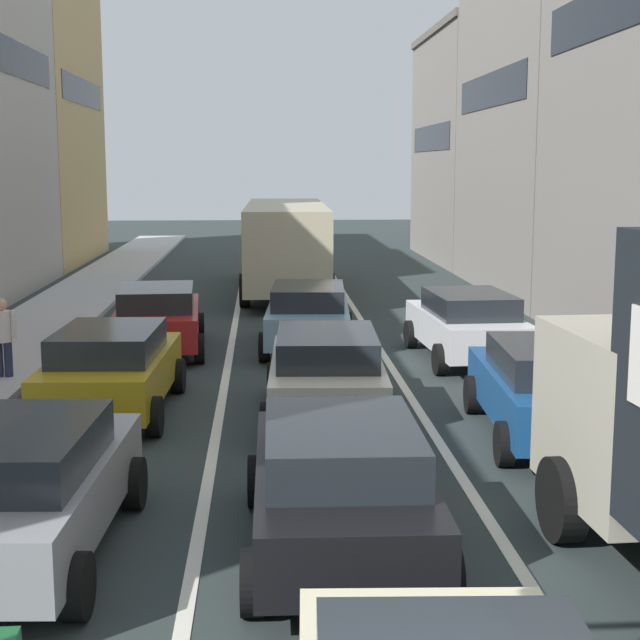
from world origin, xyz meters
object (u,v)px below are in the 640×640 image
(sedan_right_lane_behind_truck, at_px, (548,387))
(pedestrian_near_kerb, at_px, (2,335))
(wagon_right_lane_far, at_px, (467,324))
(coupe_centre_lane_fourth, at_px, (308,315))
(sedan_left_lane_third, at_px, (111,368))
(sedan_centre_lane_second, at_px, (340,482))
(hatchback_centre_lane_third, at_px, (326,372))
(bus_mid_queue_primary, at_px, (286,239))
(wagon_left_lane_second, at_px, (20,487))
(sedan_left_lane_fourth, at_px, (158,317))

(sedan_right_lane_behind_truck, distance_m, pedestrian_near_kerb, 10.27)
(sedan_right_lane_behind_truck, bearing_deg, wagon_right_lane_far, 3.31)
(coupe_centre_lane_fourth, relative_size, sedan_right_lane_behind_truck, 1.00)
(sedan_left_lane_third, height_order, sedan_right_lane_behind_truck, same)
(sedan_right_lane_behind_truck, bearing_deg, coupe_centre_lane_fourth, 27.63)
(sedan_right_lane_behind_truck, height_order, wagon_right_lane_far, same)
(sedan_centre_lane_second, distance_m, sedan_left_lane_third, 7.00)
(hatchback_centre_lane_third, relative_size, sedan_left_lane_third, 1.00)
(sedan_right_lane_behind_truck, xyz_separation_m, wagon_right_lane_far, (0.02, 6.01, 0.00))
(wagon_right_lane_far, relative_size, bus_mid_queue_primary, 0.42)
(coupe_centre_lane_fourth, relative_size, wagon_right_lane_far, 1.00)
(wagon_left_lane_second, height_order, bus_mid_queue_primary, bus_mid_queue_primary)
(sedan_left_lane_fourth, xyz_separation_m, pedestrian_near_kerb, (-2.62, -3.07, 0.15))
(sedan_centre_lane_second, bearing_deg, bus_mid_queue_primary, 0.65)
(coupe_centre_lane_fourth, height_order, pedestrian_near_kerb, pedestrian_near_kerb)
(sedan_centre_lane_second, distance_m, wagon_right_lane_far, 10.88)
(sedan_left_lane_third, xyz_separation_m, coupe_centre_lane_fourth, (3.57, 5.57, 0.00))
(sedan_left_lane_fourth, bearing_deg, pedestrian_near_kerb, 136.18)
(hatchback_centre_lane_third, bearing_deg, wagon_left_lane_second, 149.19)
(sedan_centre_lane_second, bearing_deg, wagon_left_lane_second, 89.52)
(wagon_left_lane_second, bearing_deg, sedan_centre_lane_second, -88.13)
(coupe_centre_lane_fourth, distance_m, sedan_left_lane_fourth, 3.38)
(sedan_centre_lane_second, relative_size, bus_mid_queue_primary, 0.41)
(sedan_left_lane_fourth, xyz_separation_m, bus_mid_queue_primary, (3.12, 9.97, 0.96))
(bus_mid_queue_primary, xyz_separation_m, pedestrian_near_kerb, (-5.74, -13.05, -0.81))
(sedan_left_lane_third, xyz_separation_m, sedan_left_lane_fourth, (0.19, 5.50, 0.00))
(bus_mid_queue_primary, relative_size, pedestrian_near_kerb, 6.35)
(hatchback_centre_lane_third, relative_size, pedestrian_near_kerb, 2.63)
(sedan_centre_lane_second, xyz_separation_m, bus_mid_queue_primary, (-0.05, 21.60, 0.96))
(coupe_centre_lane_fourth, height_order, wagon_right_lane_far, same)
(sedan_centre_lane_second, bearing_deg, sedan_left_lane_fourth, 15.77)
(hatchback_centre_lane_third, height_order, coupe_centre_lane_fourth, same)
(wagon_left_lane_second, height_order, sedan_left_lane_fourth, same)
(sedan_centre_lane_second, distance_m, wagon_left_lane_second, 3.39)
(wagon_right_lane_far, height_order, bus_mid_queue_primary, bus_mid_queue_primary)
(sedan_left_lane_third, bearing_deg, sedan_left_lane_fourth, 0.34)
(wagon_left_lane_second, distance_m, pedestrian_near_kerb, 8.83)
(wagon_left_lane_second, bearing_deg, hatchback_centre_lane_third, -30.36)
(hatchback_centre_lane_third, distance_m, sedan_left_lane_fourth, 6.94)
(sedan_centre_lane_second, xyz_separation_m, wagon_left_lane_second, (-3.39, 0.06, 0.00))
(wagon_left_lane_second, height_order, coupe_centre_lane_fourth, same)
(sedan_left_lane_third, height_order, pedestrian_near_kerb, pedestrian_near_kerb)
(sedan_centre_lane_second, relative_size, pedestrian_near_kerb, 2.60)
(hatchback_centre_lane_third, distance_m, bus_mid_queue_primary, 16.06)
(sedan_left_lane_third, xyz_separation_m, bus_mid_queue_primary, (3.31, 15.47, 0.96))
(sedan_left_lane_fourth, distance_m, bus_mid_queue_primary, 10.49)
(sedan_centre_lane_second, xyz_separation_m, sedan_right_lane_behind_truck, (3.54, 4.27, 0.00))
(hatchback_centre_lane_third, distance_m, wagon_right_lane_far, 5.77)
(wagon_left_lane_second, distance_m, hatchback_centre_lane_third, 6.59)
(sedan_right_lane_behind_truck, bearing_deg, sedan_left_lane_third, 78.40)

